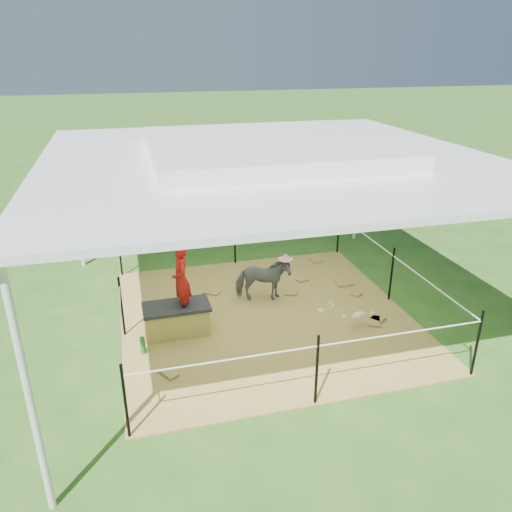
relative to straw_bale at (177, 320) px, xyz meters
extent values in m
plane|color=#2D5919|center=(1.45, 0.15, -0.24)|extent=(90.00, 90.00, 0.00)
cube|color=brown|center=(1.45, 0.15, -0.23)|extent=(4.60, 4.60, 0.03)
cylinder|color=silver|center=(-1.55, 3.15, 1.06)|extent=(0.07, 0.07, 2.60)
cylinder|color=silver|center=(4.45, 3.15, 1.06)|extent=(0.07, 0.07, 2.60)
cylinder|color=silver|center=(-1.55, -2.85, 1.06)|extent=(0.07, 0.07, 2.60)
cube|color=white|center=(1.45, 0.15, 2.40)|extent=(6.30, 6.30, 0.08)
cube|color=white|center=(1.45, 0.15, 2.55)|extent=(3.30, 3.30, 0.22)
cylinder|color=black|center=(-0.80, 2.40, 0.26)|extent=(0.04, 0.04, 1.00)
cylinder|color=black|center=(1.45, 2.40, 0.26)|extent=(0.04, 0.04, 1.00)
cylinder|color=black|center=(3.70, 2.40, 0.26)|extent=(0.04, 0.04, 1.00)
cylinder|color=black|center=(-0.80, 0.15, 0.26)|extent=(0.04, 0.04, 1.00)
cylinder|color=black|center=(3.70, 0.15, 0.26)|extent=(0.04, 0.04, 1.00)
cylinder|color=black|center=(-0.80, -2.10, 0.26)|extent=(0.04, 0.04, 1.00)
cylinder|color=black|center=(1.45, -2.10, 0.26)|extent=(0.04, 0.04, 1.00)
cylinder|color=black|center=(3.70, -2.10, 0.26)|extent=(0.04, 0.04, 1.00)
cylinder|color=white|center=(1.45, 2.40, 0.61)|extent=(4.50, 0.02, 0.02)
cylinder|color=white|center=(1.45, -2.10, 0.61)|extent=(4.50, 0.02, 0.02)
cylinder|color=white|center=(3.70, 0.15, 0.61)|extent=(0.02, 4.50, 0.02)
cylinder|color=white|center=(-0.80, 0.15, 0.61)|extent=(0.02, 4.50, 0.02)
cube|color=#AF973F|center=(0.00, 0.00, 0.00)|extent=(0.95, 0.49, 0.42)
cube|color=black|center=(0.00, 0.00, 0.24)|extent=(1.02, 0.54, 0.05)
imported|color=#A81010|center=(0.10, 0.00, 0.78)|extent=(0.28, 0.42, 1.14)
cylinder|color=#197221|center=(-0.55, -0.45, -0.08)|extent=(0.07, 0.07, 0.26)
imported|color=#46464B|center=(1.55, 0.68, 0.18)|extent=(0.98, 0.57, 0.78)
cylinder|color=pink|center=(1.55, 0.68, 0.63)|extent=(0.24, 0.24, 0.11)
cylinder|color=blue|center=(5.44, 6.92, 0.20)|extent=(0.71, 0.71, 0.88)
cube|color=brown|center=(3.61, 8.61, 0.10)|extent=(1.84, 1.47, 0.69)
cube|color=brown|center=(6.61, 9.05, 0.18)|extent=(2.49, 2.33, 0.84)
imported|color=blue|center=(3.84, 7.20, 0.36)|extent=(0.67, 0.57, 1.21)
camera|label=1|loc=(-0.55, -6.75, 3.87)|focal=35.00mm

